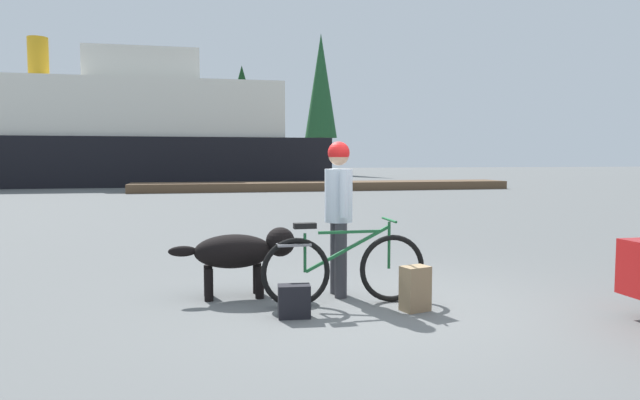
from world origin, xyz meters
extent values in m
plane|color=#595B5B|center=(0.00, 0.00, 0.00)|extent=(160.00, 160.00, 0.00)
torus|color=black|center=(0.17, 0.26, 0.37)|extent=(0.75, 0.06, 0.75)
torus|color=black|center=(-0.91, 0.26, 0.37)|extent=(0.75, 0.06, 0.75)
cube|color=#19592D|center=(-0.32, 0.26, 0.79)|extent=(0.69, 0.03, 0.03)
cube|color=#19592D|center=(-0.34, 0.26, 0.61)|extent=(0.94, 0.03, 0.49)
cylinder|color=#19592D|center=(-0.81, 0.26, 0.58)|extent=(0.03, 0.03, 0.42)
cylinder|color=#19592D|center=(0.13, 0.26, 0.63)|extent=(0.03, 0.03, 0.52)
cube|color=black|center=(-0.81, 0.26, 0.87)|extent=(0.24, 0.10, 0.06)
cylinder|color=#19592D|center=(0.13, 0.26, 0.91)|extent=(0.03, 0.44, 0.03)
cube|color=slate|center=(-0.93, 0.26, 0.67)|extent=(0.36, 0.14, 0.02)
cylinder|color=#333338|center=(-0.34, 0.77, 0.43)|extent=(0.14, 0.14, 0.86)
cylinder|color=#333338|center=(-0.34, 0.55, 0.43)|extent=(0.14, 0.14, 0.86)
cylinder|color=silver|center=(-0.34, 0.66, 1.16)|extent=(0.32, 0.32, 0.61)
cylinder|color=silver|center=(-0.34, 0.88, 1.20)|extent=(0.09, 0.09, 0.54)
cylinder|color=silver|center=(-0.34, 0.44, 1.20)|extent=(0.09, 0.09, 0.54)
sphere|color=tan|center=(-0.34, 0.66, 1.63)|extent=(0.23, 0.23, 0.23)
sphere|color=red|center=(-0.34, 0.66, 1.66)|extent=(0.25, 0.25, 0.25)
ellipsoid|color=black|center=(-1.53, 0.85, 0.53)|extent=(0.89, 0.46, 0.39)
sphere|color=black|center=(-0.99, 0.85, 0.62)|extent=(0.34, 0.34, 0.34)
ellipsoid|color=black|center=(-2.10, 0.85, 0.55)|extent=(0.32, 0.12, 0.12)
cylinder|color=black|center=(-1.25, 0.98, 0.18)|extent=(0.10, 0.10, 0.36)
cylinder|color=black|center=(-1.25, 0.73, 0.18)|extent=(0.10, 0.10, 0.36)
cylinder|color=black|center=(-1.82, 0.98, 0.18)|extent=(0.10, 0.10, 0.36)
cylinder|color=black|center=(-1.82, 0.73, 0.18)|extent=(0.10, 0.10, 0.36)
cube|color=#8C7251|center=(0.28, -0.15, 0.23)|extent=(0.32, 0.27, 0.47)
cube|color=black|center=(-1.00, -0.13, 0.17)|extent=(0.34, 0.21, 0.33)
cube|color=brown|center=(4.34, 21.65, 0.20)|extent=(18.55, 2.25, 0.40)
cube|color=black|center=(-7.29, 29.36, 1.36)|extent=(26.00, 7.18, 2.71)
cube|color=silver|center=(-7.29, 29.36, 4.31)|extent=(20.80, 6.03, 3.20)
cube|color=silver|center=(-4.69, 29.36, 6.81)|extent=(6.24, 4.31, 1.80)
cylinder|color=#BF8C19|center=(-10.41, 29.36, 7.11)|extent=(1.10, 1.10, 2.40)
ellipsoid|color=navy|center=(-1.82, 28.95, 0.45)|extent=(7.14, 2.00, 0.90)
cylinder|color=#B2B2B7|center=(-1.82, 28.95, 3.91)|extent=(0.14, 0.14, 6.02)
cylinder|color=#B2B2B7|center=(-2.89, 28.95, 2.10)|extent=(3.21, 0.10, 0.10)
cylinder|color=#4C331E|center=(2.49, 48.00, 1.29)|extent=(0.40, 0.40, 2.58)
cone|color=#143819|center=(2.49, 48.00, 6.35)|extent=(4.23, 4.23, 7.53)
cylinder|color=#4C331E|center=(9.50, 45.63, 1.71)|extent=(0.50, 0.50, 3.41)
cone|color=#1E4C28|center=(9.50, 45.63, 8.15)|extent=(2.95, 2.95, 9.48)
camera|label=1|loc=(-1.96, -5.63, 1.60)|focal=31.87mm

